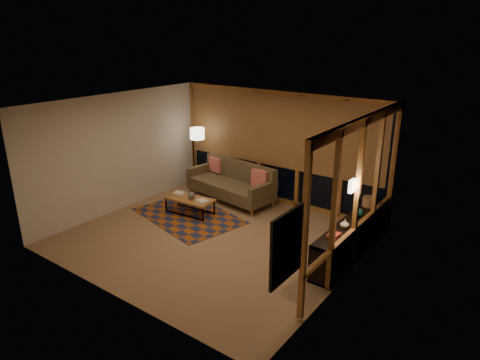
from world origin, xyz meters
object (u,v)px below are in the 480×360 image
Objects in this scene: coffee_table at (190,206)px; floor_lamp at (194,156)px; sofa at (230,182)px; bookshelf at (351,237)px.

coffee_table is 2.02m from floor_lamp.
bookshelf is at bearing -5.55° from sofa.
sofa is 0.83× the size of bookshelf.
sofa is 1.34× the size of floor_lamp.
sofa is at bearing 166.69° from bookshelf.
floor_lamp is at bearing 177.18° from sofa.
sofa is 1.97× the size of coffee_table.
floor_lamp is at bearing 123.96° from coffee_table.
bookshelf is at bearing 17.83° from floor_lamp.
floor_lamp reaches higher than sofa.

